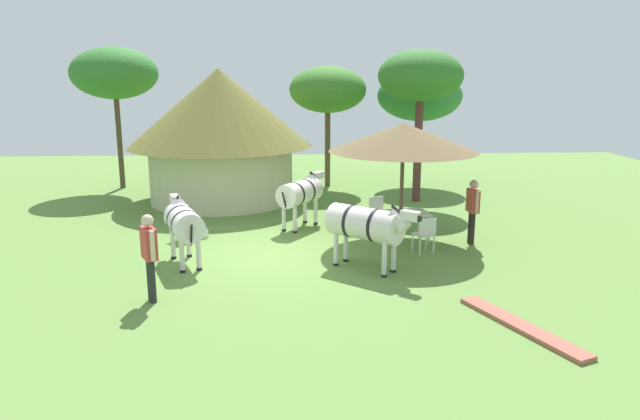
{
  "coord_description": "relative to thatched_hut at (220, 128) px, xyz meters",
  "views": [
    {
      "loc": [
        0.44,
        -13.68,
        4.27
      ],
      "look_at": [
        1.16,
        0.39,
        1.0
      ],
      "focal_mm": 33.15,
      "sensor_mm": 36.0,
      "label": 1
    }
  ],
  "objects": [
    {
      "name": "zebra_by_umbrella",
      "position": [
        2.62,
        -3.72,
        -1.48
      ],
      "size": [
        1.42,
        1.84,
        1.53
      ],
      "rotation": [
        0.0,
        0.0,
        5.69
      ],
      "color": "silver",
      "rests_on": "ground_plane"
    },
    {
      "name": "ground_plane",
      "position": [
        1.89,
        -6.3,
        -2.47
      ],
      "size": [
        36.0,
        36.0,
        0.0
      ],
      "primitive_type": "plane",
      "color": "olive"
    },
    {
      "name": "guest_beside_umbrella",
      "position": [
        6.95,
        -5.58,
        -1.48
      ],
      "size": [
        0.24,
        0.59,
        1.66
      ],
      "rotation": [
        0.0,
        0.0,
        4.78
      ],
      "color": "black",
      "rests_on": "ground_plane"
    },
    {
      "name": "standing_watcher",
      "position": [
        -0.35,
        -9.17,
        -1.44
      ],
      "size": [
        0.4,
        0.55,
        1.71
      ],
      "rotation": [
        0.0,
        0.0,
        -1.09
      ],
      "color": "#222527",
      "rests_on": "ground_plane"
    },
    {
      "name": "patio_dining_table",
      "position": [
        5.19,
        -5.17,
        -1.81
      ],
      "size": [
        1.52,
        1.03,
        0.74
      ],
      "rotation": [
        0.0,
        0.0,
        0.13
      ],
      "color": "white",
      "rests_on": "ground_plane"
    },
    {
      "name": "zebra_nearest_camera",
      "position": [
        3.99,
        -7.5,
        -1.44
      ],
      "size": [
        1.95,
        1.74,
        1.57
      ],
      "rotation": [
        0.0,
        0.0,
        4.01
      ],
      "color": "silver",
      "rests_on": "ground_plane"
    },
    {
      "name": "patio_chair_east_end",
      "position": [
        4.76,
        -4.0,
        -1.95
      ],
      "size": [
        0.56,
        0.55,
        0.9
      ],
      "rotation": [
        0.0,
        0.0,
        -2.79
      ],
      "color": "white",
      "rests_on": "ground_plane"
    },
    {
      "name": "acacia_tree_far_lawn",
      "position": [
        -4.07,
        2.54,
        1.78
      ],
      "size": [
        3.14,
        3.14,
        5.21
      ],
      "color": "#4D3C2A",
      "rests_on": "ground_plane"
    },
    {
      "name": "thatched_hut",
      "position": [
        0.0,
        0.0,
        0.0
      ],
      "size": [
        6.11,
        6.11,
        4.44
      ],
      "rotation": [
        0.0,
        0.0,
        2.36
      ],
      "color": "beige",
      "rests_on": "ground_plane"
    },
    {
      "name": "acacia_tree_left_background",
      "position": [
        7.28,
        2.66,
        0.95
      ],
      "size": [
        3.21,
        3.21,
        4.4
      ],
      "color": "brown",
      "rests_on": "ground_plane"
    },
    {
      "name": "zebra_toward_hut",
      "position": [
        -0.1,
        -6.89,
        -1.5
      ],
      "size": [
        1.13,
        2.0,
        1.51
      ],
      "rotation": [
        0.0,
        0.0,
        0.37
      ],
      "color": "silver",
      "rests_on": "ground_plane"
    },
    {
      "name": "brick_patio_kerb",
      "position": [
        6.26,
        -10.76,
        -2.43
      ],
      "size": [
        1.42,
        2.72,
        0.08
      ],
      "primitive_type": "cube",
      "rotation": [
        0.0,
        0.0,
        1.97
      ],
      "color": "#A25848",
      "rests_on": "ground_plane"
    },
    {
      "name": "striped_lounge_chair",
      "position": [
        -0.32,
        -4.74,
        -2.22
      ],
      "size": [
        0.96,
        0.93,
        0.61
      ],
      "rotation": [
        0.0,
        0.0,
        5.44
      ],
      "color": "#2269AC",
      "rests_on": "ground_plane"
    },
    {
      "name": "patio_chair_near_hut",
      "position": [
        5.57,
        -6.36,
        -1.95
      ],
      "size": [
        0.55,
        0.53,
        0.9
      ],
      "rotation": [
        0.0,
        0.0,
        0.31
      ],
      "color": "silver",
      "rests_on": "ground_plane"
    },
    {
      "name": "acacia_tree_right_background",
      "position": [
        6.62,
        -0.38,
        1.68
      ],
      "size": [
        2.79,
        2.79,
        5.03
      ],
      "color": "#542F2A",
      "rests_on": "ground_plane"
    },
    {
      "name": "shade_umbrella",
      "position": [
        5.19,
        -5.17,
        0.22
      ],
      "size": [
        3.8,
        3.8,
        3.05
      ],
      "color": "brown",
      "rests_on": "ground_plane"
    },
    {
      "name": "acacia_tree_behind_hut",
      "position": [
        3.77,
        2.58,
        1.18
      ],
      "size": [
        2.9,
        2.9,
        4.54
      ],
      "color": "brown",
      "rests_on": "ground_plane"
    }
  ]
}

